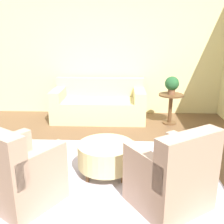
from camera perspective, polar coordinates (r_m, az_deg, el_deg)
ground_plane at (r=3.79m, az=-2.70°, el=-13.39°), size 16.00×16.00×0.00m
wall_back at (r=6.28m, az=-0.42°, el=12.40°), size 9.89×0.12×2.80m
rug at (r=3.78m, az=-2.70°, el=-13.33°), size 3.26×2.31×0.01m
couch at (r=5.93m, az=-2.83°, el=1.56°), size 2.04×0.95×0.89m
armchair_left at (r=3.23m, az=-19.86°, el=-12.53°), size 1.04×1.03×0.96m
armchair_right at (r=3.06m, az=13.00°, el=-13.67°), size 1.04×1.03×0.96m
ottoman_table at (r=3.67m, az=-1.30°, el=-9.31°), size 0.78×0.78×0.44m
side_table at (r=5.72m, az=12.63°, el=1.76°), size 0.52×0.52×0.65m
potted_plant_on_side_table at (r=5.63m, az=12.91°, el=5.92°), size 0.29×0.29×0.38m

